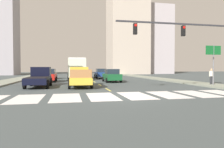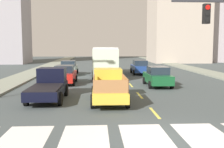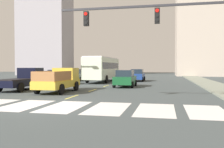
# 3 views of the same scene
# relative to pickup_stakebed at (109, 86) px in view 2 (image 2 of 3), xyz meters

# --- Properties ---
(ground_plane) EXTENTS (160.00, 160.00, 0.00)m
(ground_plane) POSITION_rel_pickup_stakebed_xyz_m (2.27, -7.18, -0.94)
(ground_plane) COLOR #404849
(sidewalk_left) EXTENTS (2.98, 110.00, 0.15)m
(sidewalk_left) POSITION_rel_pickup_stakebed_xyz_m (-8.95, 10.82, -0.86)
(sidewalk_left) COLOR gray
(sidewalk_left) RESTS_ON ground
(crosswalk_stripe_1) EXTENTS (1.82, 3.90, 0.01)m
(crosswalk_stripe_1) POSITION_rel_pickup_stakebed_xyz_m (-3.50, -7.18, -0.93)
(crosswalk_stripe_1) COLOR silver
(crosswalk_stripe_1) RESTS_ON ground
(crosswalk_stripe_2) EXTENTS (1.82, 3.90, 0.01)m
(crosswalk_stripe_2) POSITION_rel_pickup_stakebed_xyz_m (-1.19, -7.18, -0.93)
(crosswalk_stripe_2) COLOR silver
(crosswalk_stripe_2) RESTS_ON ground
(crosswalk_stripe_3) EXTENTS (1.82, 3.90, 0.01)m
(crosswalk_stripe_3) POSITION_rel_pickup_stakebed_xyz_m (1.12, -7.18, -0.93)
(crosswalk_stripe_3) COLOR silver
(crosswalk_stripe_3) RESTS_ON ground
(crosswalk_stripe_4) EXTENTS (1.82, 3.90, 0.01)m
(crosswalk_stripe_4) POSITION_rel_pickup_stakebed_xyz_m (3.43, -7.18, -0.93)
(crosswalk_stripe_4) COLOR silver
(crosswalk_stripe_4) RESTS_ON ground
(lane_dash_0) EXTENTS (0.16, 2.40, 0.01)m
(lane_dash_0) POSITION_rel_pickup_stakebed_xyz_m (2.27, -3.18, -0.93)
(lane_dash_0) COLOR #D7C849
(lane_dash_0) RESTS_ON ground
(lane_dash_1) EXTENTS (0.16, 2.40, 0.01)m
(lane_dash_1) POSITION_rel_pickup_stakebed_xyz_m (2.27, 1.82, -0.93)
(lane_dash_1) COLOR #D7C849
(lane_dash_1) RESTS_ON ground
(lane_dash_2) EXTENTS (0.16, 2.40, 0.01)m
(lane_dash_2) POSITION_rel_pickup_stakebed_xyz_m (2.27, 6.82, -0.93)
(lane_dash_2) COLOR #D7C849
(lane_dash_2) RESTS_ON ground
(lane_dash_3) EXTENTS (0.16, 2.40, 0.01)m
(lane_dash_3) POSITION_rel_pickup_stakebed_xyz_m (2.27, 11.82, -0.93)
(lane_dash_3) COLOR #D7C849
(lane_dash_3) RESTS_ON ground
(lane_dash_4) EXTENTS (0.16, 2.40, 0.01)m
(lane_dash_4) POSITION_rel_pickup_stakebed_xyz_m (2.27, 16.82, -0.93)
(lane_dash_4) COLOR #D7C849
(lane_dash_4) RESTS_ON ground
(lane_dash_5) EXTENTS (0.16, 2.40, 0.01)m
(lane_dash_5) POSITION_rel_pickup_stakebed_xyz_m (2.27, 21.82, -0.93)
(lane_dash_5) COLOR #D7C849
(lane_dash_5) RESTS_ON ground
(lane_dash_6) EXTENTS (0.16, 2.40, 0.01)m
(lane_dash_6) POSITION_rel_pickup_stakebed_xyz_m (2.27, 26.82, -0.93)
(lane_dash_6) COLOR #D7C849
(lane_dash_6) RESTS_ON ground
(lane_dash_7) EXTENTS (0.16, 2.40, 0.01)m
(lane_dash_7) POSITION_rel_pickup_stakebed_xyz_m (2.27, 31.82, -0.93)
(lane_dash_7) COLOR #D7C849
(lane_dash_7) RESTS_ON ground
(pickup_stakebed) EXTENTS (2.18, 5.20, 1.96)m
(pickup_stakebed) POSITION_rel_pickup_stakebed_xyz_m (0.00, 0.00, 0.00)
(pickup_stakebed) COLOR gold
(pickup_stakebed) RESTS_ON ground
(pickup_dark) EXTENTS (2.18, 5.20, 1.96)m
(pickup_dark) POSITION_rel_pickup_stakebed_xyz_m (-3.87, 0.91, -0.02)
(pickup_dark) COLOR black
(pickup_dark) RESTS_ON ground
(city_bus) EXTENTS (2.72, 10.80, 3.32)m
(city_bus) POSITION_rel_pickup_stakebed_xyz_m (0.09, 13.96, 1.02)
(city_bus) COLOR silver
(city_bus) RESTS_ON ground
(sedan_near_left) EXTENTS (2.02, 4.40, 1.72)m
(sedan_near_left) POSITION_rel_pickup_stakebed_xyz_m (-3.69, 7.93, -0.08)
(sedan_near_left) COLOR red
(sedan_near_left) RESTS_ON ground
(sedan_far) EXTENTS (2.02, 4.40, 1.72)m
(sedan_far) POSITION_rel_pickup_stakebed_xyz_m (-4.14, 15.70, -0.08)
(sedan_far) COLOR gray
(sedan_far) RESTS_ON ground
(sedan_near_right) EXTENTS (2.02, 4.40, 1.72)m
(sedan_near_right) POSITION_rel_pickup_stakebed_xyz_m (4.49, 6.03, -0.08)
(sedan_near_right) COLOR #165129
(sedan_near_right) RESTS_ON ground
(sedan_mid) EXTENTS (2.02, 4.40, 1.72)m
(sedan_mid) POSITION_rel_pickup_stakebed_xyz_m (4.59, 16.30, -0.08)
(sedan_mid) COLOR navy
(sedan_mid) RESTS_ON ground
(block_mid_right) EXTENTS (8.01, 11.05, 21.66)m
(block_mid_right) POSITION_rel_pickup_stakebed_xyz_m (27.14, 43.48, 9.89)
(block_mid_right) COLOR #ADA3A7
(block_mid_right) RESTS_ON ground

